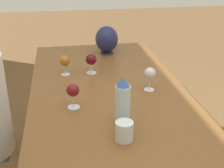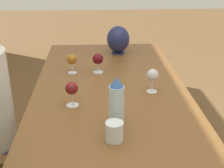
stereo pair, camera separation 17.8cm
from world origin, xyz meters
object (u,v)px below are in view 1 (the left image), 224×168
at_px(wine_glass_2, 65,61).
at_px(wine_glass_0, 91,60).
at_px(vase, 107,39).
at_px(wine_glass_3, 150,74).
at_px(wine_glass_4, 73,91).
at_px(water_tumbler, 124,131).
at_px(water_bottle, 123,102).

bearing_deg(wine_glass_2, wine_glass_0, -89.75).
height_order(vase, wine_glass_3, vase).
xyz_separation_m(vase, wine_glass_2, (-0.42, 0.36, -0.02)).
xyz_separation_m(vase, wine_glass_4, (-0.92, 0.33, -0.02)).
bearing_deg(wine_glass_0, wine_glass_2, 90.25).
bearing_deg(water_tumbler, wine_glass_0, 3.98).
xyz_separation_m(wine_glass_2, wine_glass_4, (-0.50, -0.03, 0.00)).
bearing_deg(water_tumbler, wine_glass_4, 30.74).
distance_m(water_bottle, water_tumbler, 0.16).
height_order(water_bottle, wine_glass_4, water_bottle).
bearing_deg(water_tumbler, water_bottle, -8.00).
relative_size(water_tumbler, vase, 0.41).
height_order(water_bottle, wine_glass_3, water_bottle).
height_order(wine_glass_0, wine_glass_4, wine_glass_4).
xyz_separation_m(water_bottle, wine_glass_4, (0.22, 0.23, -0.02)).
relative_size(vase, wine_glass_0, 1.64).
xyz_separation_m(water_bottle, vase, (1.14, -0.10, -0.01)).
bearing_deg(wine_glass_3, wine_glass_2, 55.91).
bearing_deg(vase, wine_glass_4, 160.35).
bearing_deg(wine_glass_0, vase, -22.59).
bearing_deg(wine_glass_0, water_bottle, -173.82).
relative_size(vase, wine_glass_2, 1.66).
relative_size(water_tumbler, wine_glass_2, 0.68).
bearing_deg(wine_glass_0, wine_glass_4, 162.91).
bearing_deg(wine_glass_4, wine_glass_3, -72.19).
bearing_deg(vase, wine_glass_0, 157.41).
height_order(water_tumbler, vase, vase).
relative_size(water_bottle, vase, 1.13).
height_order(water_tumbler, wine_glass_2, wine_glass_2).
distance_m(water_tumbler, wine_glass_0, 0.86).
relative_size(water_bottle, water_tumbler, 2.76).
bearing_deg(wine_glass_3, vase, 11.12).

